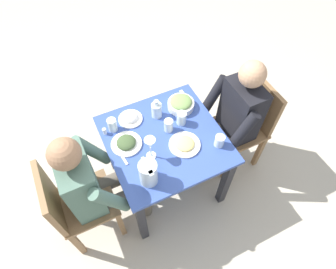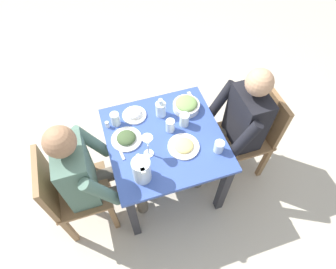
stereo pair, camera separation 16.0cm
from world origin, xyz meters
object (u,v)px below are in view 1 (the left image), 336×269
object	(u,v)px
diner_far	(97,183)
water_glass_far_left	(112,125)
diner_near	(230,119)
water_pitcher	(148,173)
water_glass_near_left	(181,118)
chair_far	(73,204)
plate_dolmas	(126,143)
plate_yoghurt	(130,118)
chair_near	(247,122)
water_glass_by_pitcher	(220,141)
oil_carafe	(157,111)
plate_fries	(185,144)
salad_bowl	(181,104)
salt_shaker	(105,131)
water_glass_center	(169,125)
wine_glass	(150,145)
dining_table	(165,148)

from	to	relation	value
diner_far	water_glass_far_left	bearing A→B (deg)	-36.14
diner_near	water_pitcher	distance (m)	0.84
diner_near	water_glass_near_left	size ratio (longest dim) A/B	11.04
chair_far	diner_near	size ratio (longest dim) A/B	0.75
plate_dolmas	plate_yoghurt	size ratio (longest dim) A/B	1.21
chair_near	plate_dolmas	world-z (taller)	chair_near
chair_far	water_glass_near_left	xyz separation A→B (m)	(0.17, -0.93, 0.26)
water_glass_by_pitcher	oil_carafe	world-z (taller)	oil_carafe
water_pitcher	plate_fries	bearing A→B (deg)	-67.44
salad_bowl	salt_shaker	xyz separation A→B (m)	(0.01, 0.62, -0.01)
water_glass_by_pitcher	water_pitcher	bearing A→B (deg)	94.12
chair_near	diner_near	world-z (taller)	diner_near
chair_far	oil_carafe	bearing A→B (deg)	-68.21
water_pitcher	plate_yoghurt	distance (m)	0.54
water_pitcher	water_glass_center	distance (m)	0.43
plate_fries	wine_glass	size ratio (longest dim) A/B	1.15
dining_table	diner_far	bearing A→B (deg)	100.16
plate_dolmas	chair_near	bearing A→B (deg)	-95.04
water_glass_center	wine_glass	distance (m)	0.27
wine_glass	diner_far	bearing A→B (deg)	90.52
dining_table	water_glass_near_left	size ratio (longest dim) A/B	7.82
salt_shaker	wine_glass	bearing A→B (deg)	-144.89
plate_dolmas	plate_fries	bearing A→B (deg)	-116.69
water_glass_by_pitcher	wine_glass	bearing A→B (deg)	75.55
diner_near	water_pitcher	bearing A→B (deg)	106.56
water_pitcher	salad_bowl	size ratio (longest dim) A/B	0.92
water_glass_by_pitcher	oil_carafe	distance (m)	0.52
water_glass_far_left	plate_yoghurt	bearing A→B (deg)	-78.23
salad_bowl	wine_glass	distance (m)	0.51
water_glass_far_left	salt_shaker	distance (m)	0.07
salad_bowl	salt_shaker	world-z (taller)	salad_bowl
diner_near	plate_yoghurt	size ratio (longest dim) A/B	6.43
chair_far	water_glass_far_left	bearing A→B (deg)	-53.21
wine_glass	salt_shaker	xyz separation A→B (m)	(0.32, 0.23, -0.11)
diner_far	water_glass_near_left	world-z (taller)	diner_far
chair_near	wine_glass	distance (m)	0.97
dining_table	diner_near	bearing A→B (deg)	-92.36
diner_far	water_pitcher	xyz separation A→B (m)	(-0.16, -0.32, 0.15)
plate_dolmas	diner_near	bearing A→B (deg)	-96.29
salad_bowl	water_glass_near_left	xyz separation A→B (m)	(-0.14, 0.07, 0.01)
dining_table	water_glass_by_pitcher	xyz separation A→B (m)	(-0.22, -0.32, 0.17)
diner_far	wine_glass	distance (m)	0.45
plate_dolmas	water_glass_far_left	world-z (taller)	water_glass_far_left
plate_fries	water_glass_center	size ratio (longest dim) A/B	2.22
salad_bowl	chair_near	bearing A→B (deg)	-114.58
chair_far	salad_bowl	distance (m)	1.08
plate_fries	water_glass_near_left	xyz separation A→B (m)	(0.19, -0.07, 0.04)
chair_far	diner_near	xyz separation A→B (m)	(0.08, -1.31, 0.15)
plate_dolmas	plate_yoghurt	world-z (taller)	plate_yoghurt
diner_far	plate_fries	distance (m)	0.66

